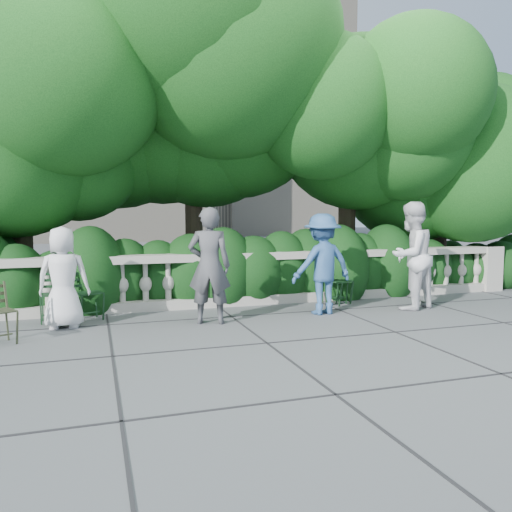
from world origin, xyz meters
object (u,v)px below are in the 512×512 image
object	(u,v)px
person_casual_man	(411,256)
person_older_blue	(322,264)
chair_d	(345,306)
chair_a	(54,324)
chair_b	(92,322)
chair_e	(343,303)
chair_c	(338,304)
person_woman_grey	(209,266)
person_businessman	(63,278)
chair_weathered	(3,347)

from	to	relation	value
person_casual_man	person_older_blue	bearing A→B (deg)	-23.59
chair_d	person_older_blue	size ratio (longest dim) A/B	0.48
chair_a	person_casual_man	bearing A→B (deg)	-7.06
person_older_blue	chair_b	bearing A→B (deg)	-14.57
chair_d	chair_e	xyz separation A→B (m)	(0.09, 0.22, 0.00)
person_older_blue	chair_c	bearing A→B (deg)	-140.02
chair_d	chair_e	bearing A→B (deg)	42.95
chair_d	person_woman_grey	distance (m)	2.99
person_businessman	person_older_blue	distance (m)	4.20
chair_d	chair_c	bearing A→B (deg)	92.08
chair_e	person_casual_man	world-z (taller)	person_casual_man
chair_a	chair_c	bearing A→B (deg)	0.62
chair_d	chair_e	size ratio (longest dim) A/B	1.00
chair_a	person_woman_grey	size ratio (longest dim) A/B	0.46
chair_b	chair_c	size ratio (longest dim) A/B	1.00
chair_b	person_older_blue	size ratio (longest dim) A/B	0.48
person_businessman	person_woman_grey	bearing A→B (deg)	178.13
chair_a	person_businessman	bearing A→B (deg)	-62.99
chair_b	chair_c	distance (m)	4.46
person_businessman	chair_a	bearing A→B (deg)	-54.48
chair_d	person_woman_grey	size ratio (longest dim) A/B	0.46
chair_weathered	person_casual_man	world-z (taller)	person_casual_man
chair_e	person_woman_grey	size ratio (longest dim) A/B	0.46
chair_c	chair_weathered	distance (m)	5.74
chair_b	person_woman_grey	size ratio (longest dim) A/B	0.46
person_older_blue	chair_a	bearing A→B (deg)	-13.56
person_woman_grey	chair_weathered	bearing A→B (deg)	28.65
chair_a	person_businessman	size ratio (longest dim) A/B	0.54
chair_b	person_woman_grey	bearing A→B (deg)	-41.99
chair_d	person_older_blue	bearing A→B (deg)	-169.75
chair_e	person_casual_man	xyz separation A→B (m)	(0.89, -0.87, 0.97)
chair_a	person_casual_man	size ratio (longest dim) A/B	0.43
person_older_blue	person_businessman	bearing A→B (deg)	-9.22
chair_c	person_businessman	world-z (taller)	person_businessman
chair_c	chair_d	distance (m)	0.17
chair_b	chair_d	distance (m)	4.54
chair_b	person_older_blue	xyz separation A→B (m)	(3.80, -0.57, 0.87)
person_casual_man	chair_d	bearing A→B (deg)	-53.73
chair_d	person_casual_man	bearing A→B (deg)	-59.63
chair_weathered	person_older_blue	xyz separation A→B (m)	(4.91, 0.66, 0.87)
chair_e	chair_weathered	world-z (taller)	same
person_casual_man	chair_e	bearing A→B (deg)	-64.48
chair_c	person_older_blue	size ratio (longest dim) A/B	0.48
chair_d	person_casual_man	distance (m)	1.52
chair_weathered	person_casual_man	xyz separation A→B (m)	(6.63, 0.55, 0.97)
person_woman_grey	person_casual_man	bearing A→B (deg)	-161.15
chair_b	person_businessman	xyz separation A→B (m)	(-0.40, -0.34, 0.77)
chair_b	chair_e	world-z (taller)	same
chair_a	person_casual_man	world-z (taller)	person_casual_man
person_older_blue	chair_d	bearing A→B (deg)	-149.88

